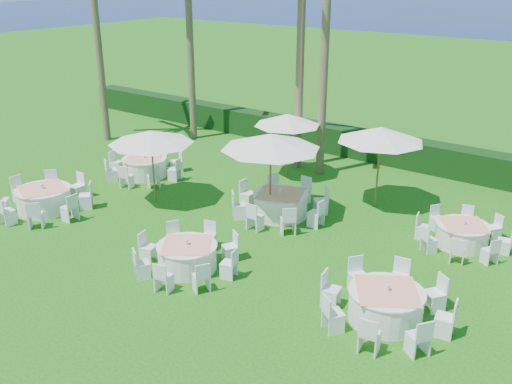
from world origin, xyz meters
TOP-DOWN VIEW (x-y plane):
  - ground at (0.00, 0.00)m, footprint 120.00×120.00m
  - hedge at (0.00, 12.00)m, footprint 34.00×1.00m
  - banquet_table_a at (-6.06, 0.06)m, footprint 3.26×3.26m
  - banquet_table_b at (0.75, -0.02)m, footprint 2.96×2.96m
  - banquet_table_c at (6.28, 0.95)m, footprint 3.20×3.20m
  - banquet_table_d at (-5.81, 4.57)m, footprint 3.09×3.09m
  - banquet_table_e at (0.80, 4.56)m, footprint 3.27×3.27m
  - banquet_table_f at (6.50, 5.99)m, footprint 2.78×2.78m
  - umbrella_a at (-3.55, 2.92)m, footprint 2.99×2.99m
  - umbrella_b at (0.59, 4.25)m, footprint 3.28×3.28m
  - umbrella_c at (-1.19, 7.94)m, footprint 2.63×2.63m
  - umbrella_d at (3.04, 7.28)m, footprint 2.99×2.99m
  - palm_a at (-7.93, 9.85)m, footprint 4.39×4.18m
  - palm_b at (-1.48, 9.22)m, footprint 4.40×4.12m
  - palm_c at (-0.29, 9.07)m, footprint 4.29×4.34m
  - palm_f at (-11.18, 7.14)m, footprint 4.19×4.39m

SIDE VIEW (x-z plane):
  - ground at x=0.00m, z-range 0.00..0.00m
  - banquet_table_f at x=6.50m, z-range -0.06..0.80m
  - banquet_table_b at x=0.75m, z-range -0.06..0.85m
  - banquet_table_d at x=-5.81m, z-range -0.06..0.88m
  - banquet_table_c at x=6.28m, z-range -0.06..0.91m
  - banquet_table_a at x=-6.06m, z-range -0.06..0.93m
  - banquet_table_e at x=0.80m, z-range -0.06..0.93m
  - hedge at x=0.00m, z-range 0.00..1.20m
  - umbrella_c at x=-1.19m, z-range 1.06..3.65m
  - umbrella_a at x=-3.55m, z-range 1.09..3.75m
  - umbrella_d at x=3.04m, z-range 1.19..4.07m
  - umbrella_b at x=0.59m, z-range 1.21..4.14m
  - palm_f at x=-11.18m, z-range 0.44..8.30m
  - palm_b at x=-1.48m, z-range 0.45..8.79m
  - palm_a at x=-7.93m, z-range 0.47..10.17m
  - palm_c at x=-0.29m, z-range 0.48..11.72m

